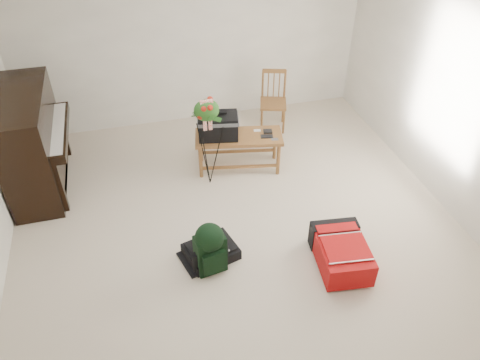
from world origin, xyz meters
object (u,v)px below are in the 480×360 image
object	(u,v)px
black_duffel	(211,250)
flower_stand	(208,143)
dining_chair	(273,101)
bench	(225,131)
piano	(33,144)
green_backpack	(210,247)
red_suitcase	(339,249)

from	to	relation	value
black_duffel	flower_stand	bearing A→B (deg)	63.20
black_duffel	flower_stand	distance (m)	1.38
dining_chair	flower_stand	distance (m)	1.63
dining_chair	black_duffel	distance (m)	2.78
bench	black_duffel	xyz separation A→B (m)	(-0.52, -1.47, -0.53)
black_duffel	piano	bearing A→B (deg)	120.07
piano	black_duffel	distance (m)	2.58
black_duffel	dining_chair	bearing A→B (deg)	43.23
black_duffel	flower_stand	xyz separation A→B (m)	(0.26, 1.25, 0.52)
dining_chair	flower_stand	size ratio (longest dim) A/B	0.71
piano	dining_chair	bearing A→B (deg)	10.06
black_duffel	green_backpack	distance (m)	0.31
piano	bench	world-z (taller)	piano
bench	dining_chair	distance (m)	1.29
red_suitcase	piano	bearing A→B (deg)	151.62
piano	black_duffel	world-z (taller)	piano
dining_chair	flower_stand	bearing A→B (deg)	-119.67
piano	bench	distance (m)	2.33
red_suitcase	black_duffel	distance (m)	1.36
piano	red_suitcase	size ratio (longest dim) A/B	1.91
piano	black_duffel	xyz separation A→B (m)	(1.79, -1.78, -0.52)
bench	flower_stand	xyz separation A→B (m)	(-0.26, -0.22, -0.01)
piano	bench	bearing A→B (deg)	-7.61
piano	bench	xyz separation A→B (m)	(2.31, -0.31, 0.01)
dining_chair	black_duffel	xyz separation A→B (m)	(-1.45, -2.35, -0.34)
black_duffel	green_backpack	xyz separation A→B (m)	(-0.04, -0.18, 0.25)
piano	red_suitcase	bearing A→B (deg)	-35.36
red_suitcase	black_duffel	xyz separation A→B (m)	(-1.29, 0.41, -0.09)
green_backpack	dining_chair	bearing A→B (deg)	50.47
red_suitcase	green_backpack	world-z (taller)	green_backpack
bench	green_backpack	distance (m)	1.76
dining_chair	flower_stand	world-z (taller)	flower_stand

